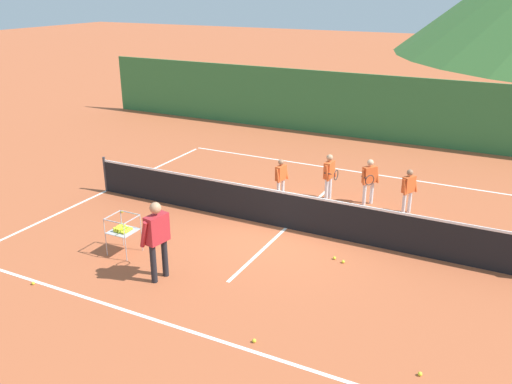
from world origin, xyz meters
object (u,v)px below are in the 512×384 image
object	(u,v)px
tennis_net	(286,210)
student_3	(409,187)
tennis_ball_3	(334,258)
tennis_ball_6	(122,212)
student_2	(369,178)
tennis_ball_5	(33,283)
tennis_ball_4	(254,341)
student_1	(329,173)
tennis_ball_0	(420,374)
instructor	(157,234)
tennis_ball_2	(343,262)
ball_cart	(122,229)
student_0	(281,176)
tennis_ball_1	(116,230)

from	to	relation	value
tennis_net	student_3	distance (m)	3.40
tennis_ball_3	tennis_ball_6	xyz separation A→B (m)	(-5.95, -0.07, 0.00)
tennis_net	tennis_ball_3	distance (m)	1.98
student_2	tennis_ball_5	xyz separation A→B (m)	(-4.87, -7.29, -0.75)
student_2	tennis_ball_4	bearing A→B (deg)	-89.89
tennis_ball_3	student_1	bearing A→B (deg)	112.03
tennis_ball_0	tennis_ball_3	distance (m)	3.92
instructor	tennis_ball_3	bearing A→B (deg)	39.42
student_3	tennis_ball_5	xyz separation A→B (m)	(-5.97, -7.14, -0.71)
student_2	tennis_ball_0	distance (m)	7.11
tennis_ball_0	tennis_ball_2	bearing A→B (deg)	126.92
ball_cart	tennis_ball_6	xyz separation A→B (m)	(-1.57, 1.80, -0.56)
student_2	tennis_ball_5	distance (m)	8.80
student_2	tennis_ball_2	xyz separation A→B (m)	(0.48, -3.56, -0.75)
tennis_net	tennis_ball_0	xyz separation A→B (m)	(4.09, -4.07, -0.47)
student_0	student_2	size ratio (longest dim) A/B	0.91
ball_cart	tennis_ball_2	distance (m)	4.97
ball_cart	tennis_ball_3	bearing A→B (deg)	23.05
instructor	student_0	size ratio (longest dim) A/B	1.44
student_1	tennis_ball_1	size ratio (longest dim) A/B	19.73
student_2	tennis_ball_1	bearing A→B (deg)	-137.97
ball_cart	tennis_ball_2	world-z (taller)	ball_cart
tennis_ball_1	ball_cart	bearing A→B (deg)	-40.73
instructor	student_2	distance (m)	6.52
tennis_ball_0	tennis_ball_4	world-z (taller)	same
student_3	tennis_ball_6	bearing A→B (deg)	-153.43
student_0	student_1	world-z (taller)	student_1
ball_cart	tennis_ball_4	xyz separation A→B (m)	(4.14, -1.61, -0.56)
ball_cart	tennis_ball_5	distance (m)	2.16
student_3	tennis_ball_6	distance (m)	7.63
instructor	tennis_ball_1	bearing A→B (deg)	149.71
tennis_ball_3	tennis_ball_1	bearing A→B (deg)	-168.63
tennis_net	student_2	world-z (taller)	student_2
student_2	student_0	bearing A→B (deg)	-162.23
tennis_ball_4	student_0	bearing A→B (deg)	110.53
instructor	ball_cart	distance (m)	1.59
student_0	tennis_ball_4	size ratio (longest dim) A/B	17.49
tennis_ball_4	tennis_ball_5	world-z (taller)	same
student_0	student_3	bearing A→B (deg)	9.79
student_0	student_2	bearing A→B (deg)	17.77
student_2	tennis_ball_3	size ratio (longest dim) A/B	19.17
tennis_ball_3	student_3	bearing A→B (deg)	75.73
tennis_net	instructor	world-z (taller)	instructor
tennis_ball_2	student_3	bearing A→B (deg)	79.69
student_2	student_1	bearing A→B (deg)	-171.13
tennis_net	student_2	bearing A→B (deg)	60.72
student_1	tennis_ball_4	bearing A→B (deg)	-80.74
ball_cart	tennis_ball_0	size ratio (longest dim) A/B	13.22
tennis_ball_1	tennis_ball_4	xyz separation A→B (m)	(5.07, -2.40, 0.00)
tennis_ball_5	tennis_ball_1	bearing A→B (deg)	93.74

